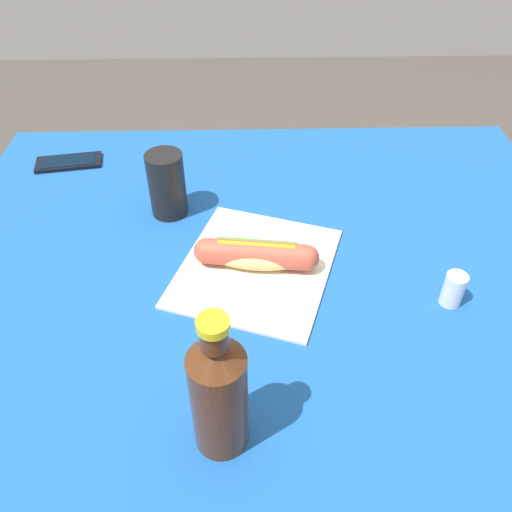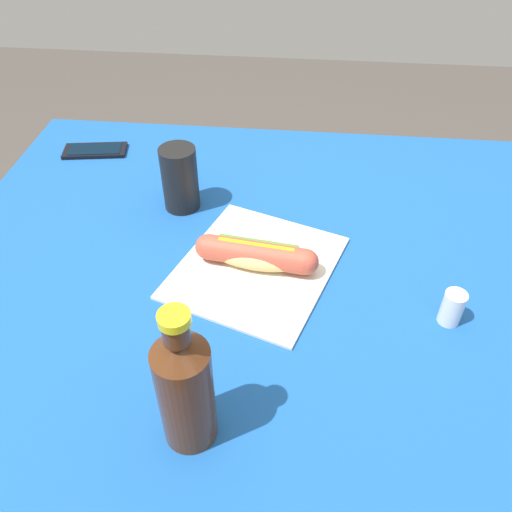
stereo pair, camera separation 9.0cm
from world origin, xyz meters
TOP-DOWN VIEW (x-y plane):
  - ground_plane at (0.00, 0.00)m, footprint 6.00×6.00m
  - dining_table at (0.00, 0.00)m, footprint 1.25×1.00m
  - paper_wrapper at (-0.02, -0.03)m, footprint 0.35×0.37m
  - hot_dog at (-0.02, -0.03)m, footprint 0.23×0.08m
  - cell_phone at (-0.46, 0.34)m, footprint 0.16×0.09m
  - soda_bottle at (-0.08, -0.36)m, footprint 0.07×0.07m
  - drinking_cup at (-0.20, 0.15)m, footprint 0.07×0.07m
  - salt_shaker at (0.31, -0.12)m, footprint 0.04×0.04m

SIDE VIEW (x-z plane):
  - ground_plane at x=0.00m, z-range 0.00..0.00m
  - dining_table at x=0.00m, z-range 0.26..1.03m
  - paper_wrapper at x=-0.02m, z-range 0.77..0.77m
  - cell_phone at x=-0.46m, z-range 0.77..0.78m
  - salt_shaker at x=0.31m, z-range 0.77..0.83m
  - hot_dog at x=-0.02m, z-range 0.77..0.83m
  - drinking_cup at x=-0.20m, z-range 0.77..0.90m
  - soda_bottle at x=-0.08m, z-range 0.75..0.99m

